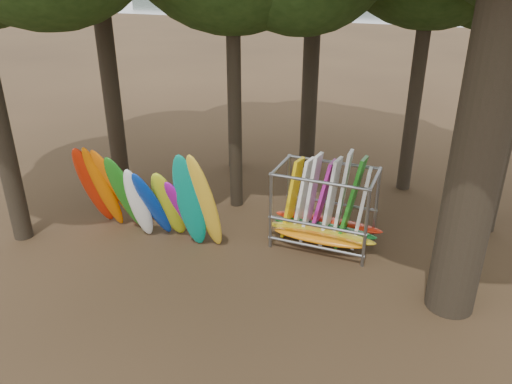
% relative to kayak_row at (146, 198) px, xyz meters
% --- Properties ---
extents(ground, '(120.00, 120.00, 0.00)m').
position_rel_kayak_row_xyz_m(ground, '(3.07, -0.07, -1.35)').
color(ground, '#47331E').
rests_on(ground, ground).
extents(lake, '(160.00, 160.00, 0.00)m').
position_rel_kayak_row_xyz_m(lake, '(3.07, 59.93, -1.35)').
color(lake, gray).
rests_on(lake, ground).
extents(kayak_row, '(4.53, 1.82, 3.20)m').
position_rel_kayak_row_xyz_m(kayak_row, '(0.00, 0.00, 0.00)').
color(kayak_row, red).
rests_on(kayak_row, ground).
extents(storage_rack, '(3.22, 1.57, 2.78)m').
position_rel_kayak_row_xyz_m(storage_rack, '(4.68, 1.74, -0.30)').
color(storage_rack, slate).
rests_on(storage_rack, ground).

